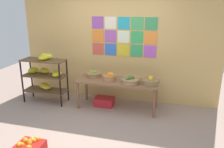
# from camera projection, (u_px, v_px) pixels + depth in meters

# --- Properties ---
(ground) EXTENTS (9.11, 9.11, 0.00)m
(ground) POSITION_uv_depth(u_px,v_px,m) (96.00, 130.00, 4.31)
(ground) COLOR gray
(back_wall_with_art) EXTENTS (4.63, 0.07, 2.72)m
(back_wall_with_art) POSITION_uv_depth(u_px,v_px,m) (117.00, 43.00, 5.37)
(back_wall_with_art) COLOR tan
(back_wall_with_art) RESTS_ON ground
(banana_shelf_unit) EXTENTS (1.00, 0.43, 1.16)m
(banana_shelf_unit) POSITION_uv_depth(u_px,v_px,m) (45.00, 72.00, 5.38)
(banana_shelf_unit) COLOR black
(banana_shelf_unit) RESTS_ON ground
(display_table) EXTENTS (1.77, 0.63, 0.65)m
(display_table) POSITION_uv_depth(u_px,v_px,m) (117.00, 83.00, 5.06)
(display_table) COLOR brown
(display_table) RESTS_ON ground
(fruit_basket_left) EXTENTS (0.36, 0.36, 0.16)m
(fruit_basket_left) POSITION_uv_depth(u_px,v_px,m) (151.00, 81.00, 4.78)
(fruit_basket_left) COLOR olive
(fruit_basket_left) RESTS_ON display_table
(fruit_basket_back_right) EXTENTS (0.38, 0.38, 0.16)m
(fruit_basket_back_right) POSITION_uv_depth(u_px,v_px,m) (130.00, 80.00, 4.82)
(fruit_basket_back_right) COLOR #967349
(fruit_basket_back_right) RESTS_ON display_table
(fruit_basket_centre) EXTENTS (0.33, 0.33, 0.14)m
(fruit_basket_centre) POSITION_uv_depth(u_px,v_px,m) (94.00, 74.00, 5.27)
(fruit_basket_centre) COLOR #A1754A
(fruit_basket_centre) RESTS_ON display_table
(fruit_basket_right) EXTENTS (0.29, 0.29, 0.19)m
(fruit_basket_right) POSITION_uv_depth(u_px,v_px,m) (109.00, 77.00, 4.99)
(fruit_basket_right) COLOR #B67B4B
(fruit_basket_right) RESTS_ON display_table
(produce_crate_under_table) EXTENTS (0.43, 0.30, 0.19)m
(produce_crate_under_table) POSITION_uv_depth(u_px,v_px,m) (104.00, 101.00, 5.32)
(produce_crate_under_table) COLOR red
(produce_crate_under_table) RESTS_ON ground
(orange_crate_foreground) EXTENTS (0.40, 0.36, 0.22)m
(orange_crate_foreground) POSITION_uv_depth(u_px,v_px,m) (29.00, 147.00, 3.64)
(orange_crate_foreground) COLOR red
(orange_crate_foreground) RESTS_ON ground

